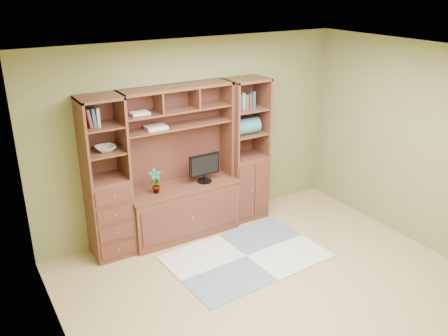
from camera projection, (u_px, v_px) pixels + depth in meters
room at (285, 187)px, 4.86m from camera, size 4.60×4.10×2.64m
center_hutch at (182, 165)px, 6.18m from camera, size 1.54×0.53×2.05m
left_tower at (106, 179)px, 5.74m from camera, size 0.50×0.45×2.05m
right_tower at (246, 150)px, 6.71m from camera, size 0.55×0.45×2.05m
rug at (246, 256)px, 6.02m from camera, size 1.98×1.38×0.01m
monitor at (204, 163)px, 6.31m from camera, size 0.45×0.20×0.54m
orchid at (155, 181)px, 6.01m from camera, size 0.17×0.12×0.33m
magazines at (156, 127)px, 5.91m from camera, size 0.26×0.19×0.04m
bowl at (105, 148)px, 5.60m from camera, size 0.24×0.24×0.06m
blanket_teal at (246, 126)px, 6.51m from camera, size 0.38×0.22×0.22m
blanket_red at (249, 124)px, 6.68m from camera, size 0.32×0.18×0.18m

